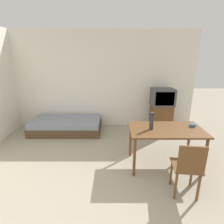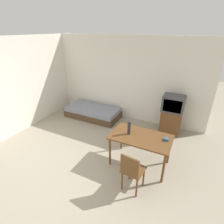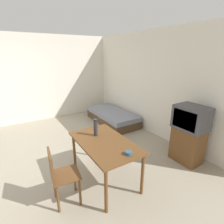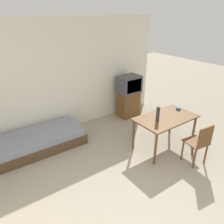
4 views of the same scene
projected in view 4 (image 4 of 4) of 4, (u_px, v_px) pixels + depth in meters
ground_plane at (163, 220)px, 3.20m from camera, size 20.00×20.00×0.00m
wall_back at (60, 77)px, 5.15m from camera, size 5.59×0.06×2.70m
daybed at (40, 141)px, 4.81m from camera, size 1.88×0.89×0.36m
tv at (129, 95)px, 6.11m from camera, size 0.60×0.46×1.18m
dining_table at (165, 121)px, 4.63m from camera, size 1.31×0.77×0.75m
wooden_chair at (200, 142)px, 4.17m from camera, size 0.43×0.43×0.88m
thermos_flask at (158, 113)px, 4.36m from camera, size 0.07×0.07×0.31m
mate_bowl at (178, 108)px, 4.93m from camera, size 0.11×0.11×0.05m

